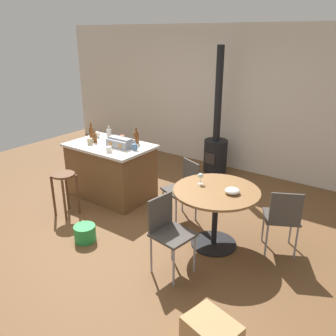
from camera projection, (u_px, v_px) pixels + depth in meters
name	position (u px, v px, depth m)	size (l,w,h in m)	color
ground_plane	(124.00, 221.00, 5.02)	(8.80, 8.80, 0.00)	brown
back_wall	(223.00, 98.00, 6.73)	(8.00, 0.10, 2.70)	beige
kitchen_island	(111.00, 170.00, 5.68)	(1.34, 0.88, 0.88)	brown
wooden_stool	(64.00, 185.00, 5.05)	(0.33, 0.33, 0.65)	brown
dining_table	(216.00, 203.00, 4.26)	(1.05, 1.05, 0.77)	black
folding_chair_near	(283.00, 216.00, 4.12)	(0.54, 0.54, 0.86)	#47423D
folding_chair_far	(184.00, 186.00, 4.95)	(0.52, 0.52, 0.85)	#47423D
folding_chair_left	(168.00, 229.00, 3.82)	(0.45, 0.45, 0.88)	#47423D
wood_stove	(216.00, 146.00, 6.55)	(0.44, 0.45, 2.35)	black
toolbox	(121.00, 142.00, 5.39)	(0.41, 0.25, 0.15)	gray
bottle_0	(136.00, 137.00, 5.54)	(0.08, 0.08, 0.26)	#603314
bottle_1	(109.00, 133.00, 5.87)	(0.08, 0.08, 0.20)	#B7B2AD
bottle_2	(95.00, 138.00, 5.60)	(0.06, 0.06, 0.19)	#603314
bottle_3	(91.00, 133.00, 5.73)	(0.07, 0.07, 0.28)	#603314
cup_0	(135.00, 147.00, 5.24)	(0.11, 0.07, 0.09)	#4C7099
cup_1	(122.00, 138.00, 5.71)	(0.11, 0.08, 0.09)	#DB6651
cup_2	(97.00, 135.00, 5.88)	(0.11, 0.07, 0.09)	white
cup_3	(90.00, 141.00, 5.52)	(0.12, 0.08, 0.09)	tan
cup_4	(109.00, 149.00, 5.15)	(0.12, 0.08, 0.09)	white
wine_glass	(201.00, 176.00, 4.33)	(0.07, 0.07, 0.14)	silver
serving_bowl	(232.00, 191.00, 4.09)	(0.18, 0.18, 0.07)	white
cardboard_box	(211.00, 335.00, 2.95)	(0.44, 0.34, 0.29)	tan
plastic_bucket	(85.00, 233.00, 4.52)	(0.28, 0.28, 0.21)	green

